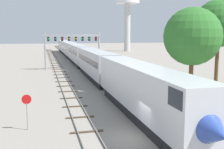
{
  "coord_description": "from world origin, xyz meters",
  "views": [
    {
      "loc": [
        -6.7,
        -19.1,
        7.66
      ],
      "look_at": [
        1.0,
        12.0,
        3.0
      ],
      "focal_mm": 45.56,
      "sensor_mm": 36.0,
      "label": 1
    }
  ],
  "objects": [
    {
      "name": "passenger_train",
      "position": [
        2.0,
        51.42,
        2.61
      ],
      "size": [
        3.04,
        115.24,
        4.8
      ],
      "color": "silver",
      "rests_on": "ground"
    },
    {
      "name": "trackside_tree_mid",
      "position": [
        11.84,
        13.5,
        7.24
      ],
      "size": [
        7.34,
        7.34,
        10.93
      ],
      "color": "brown",
      "rests_on": "ground"
    },
    {
      "name": "track_main",
      "position": [
        2.0,
        60.0,
        0.07
      ],
      "size": [
        2.6,
        200.0,
        0.16
      ],
      "color": "slate",
      "rests_on": "ground"
    },
    {
      "name": "stop_sign",
      "position": [
        -8.0,
        3.74,
        1.87
      ],
      "size": [
        0.76,
        0.08,
        2.88
      ],
      "color": "gray",
      "rests_on": "ground"
    },
    {
      "name": "water_tower",
      "position": [
        29.06,
        98.26,
        20.39
      ],
      "size": [
        10.23,
        10.23,
        25.64
      ],
      "color": "beige",
      "rests_on": "ground"
    },
    {
      "name": "ground_plane",
      "position": [
        0.0,
        0.0,
        0.0
      ],
      "size": [
        400.0,
        400.0,
        0.0
      ],
      "primitive_type": "plane",
      "color": "gray"
    },
    {
      "name": "track_near",
      "position": [
        -3.5,
        40.0,
        0.07
      ],
      "size": [
        2.6,
        160.0,
        0.16
      ],
      "color": "slate",
      "rests_on": "ground"
    },
    {
      "name": "trackside_tree_left",
      "position": [
        19.23,
        18.97,
        9.12
      ],
      "size": [
        7.18,
        7.18,
        12.74
      ],
      "color": "brown",
      "rests_on": "ground"
    },
    {
      "name": "signal_gantry",
      "position": [
        -0.25,
        41.83,
        5.8
      ],
      "size": [
        12.1,
        0.49,
        7.79
      ],
      "color": "#999BA0",
      "rests_on": "ground"
    }
  ]
}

